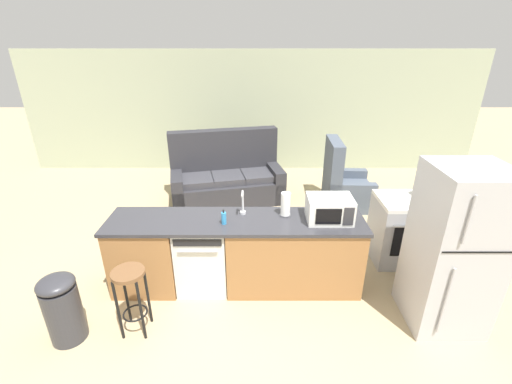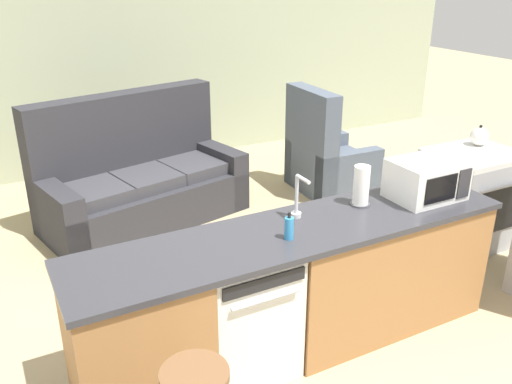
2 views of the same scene
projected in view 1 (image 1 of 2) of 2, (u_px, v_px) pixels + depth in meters
The scene contains 15 objects.
ground_plane at pixel (226, 283), 4.25m from camera, with size 24.00×24.00×0.00m, color tan.
wall_back at pixel (253, 112), 7.55m from camera, with size 10.00×0.06×2.60m.
kitchen_counter at pixel (244, 255), 4.08m from camera, with size 2.94×0.66×0.90m.
dishwasher at pixel (203, 255), 4.08m from camera, with size 0.58×0.61×0.84m.
stove_range at pixel (404, 230), 4.56m from camera, with size 0.76×0.68×0.90m.
refrigerator at pixel (454, 250), 3.39m from camera, with size 0.72×0.73×1.73m.
microwave at pixel (330, 209), 3.82m from camera, with size 0.50×0.37×0.28m.
sink_faucet at pixel (243, 204), 3.95m from camera, with size 0.07×0.18×0.30m.
paper_towel_roll at pixel (286, 205), 3.93m from camera, with size 0.14×0.14×0.28m.
soap_bottle at pixel (224, 218), 3.77m from camera, with size 0.06×0.06×0.18m.
kettle at pixel (420, 189), 4.46m from camera, with size 0.21×0.17×0.19m.
bar_stool at pixel (131, 288), 3.36m from camera, with size 0.32×0.32×0.74m.
trash_bin at pixel (63, 308), 3.34m from camera, with size 0.35×0.35×0.74m.
couch at pixel (227, 179), 6.39m from camera, with size 2.15×1.32×1.27m.
armchair at pixel (343, 186), 6.16m from camera, with size 0.83×0.88×1.20m.
Camera 1 is at (0.38, -3.41, 2.77)m, focal length 24.00 mm.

